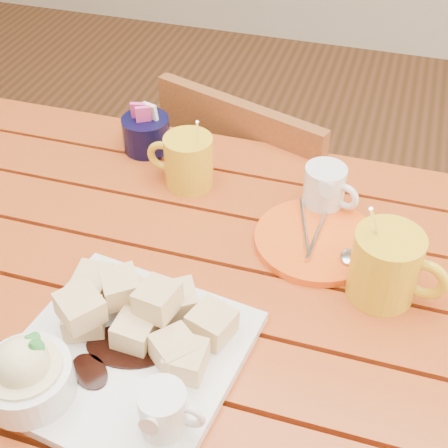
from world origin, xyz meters
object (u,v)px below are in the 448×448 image
(coffee_mug_right, at_px, (387,266))
(chair_far, at_px, (260,217))
(orange_saucer, at_px, (317,240))
(table, at_px, (194,334))
(coffee_mug_left, at_px, (187,160))
(dessert_plate, at_px, (106,351))

(coffee_mug_right, relative_size, chair_far, 0.20)
(orange_saucer, relative_size, chair_far, 0.24)
(table, relative_size, orange_saucer, 6.21)
(table, distance_m, orange_saucer, 0.24)
(table, bearing_deg, coffee_mug_left, 110.82)
(table, bearing_deg, chair_far, 92.49)
(chair_far, bearing_deg, table, 110.99)
(coffee_mug_right, xyz_separation_m, chair_far, (-0.29, 0.46, -0.35))
(table, distance_m, coffee_mug_right, 0.32)
(coffee_mug_right, height_order, chair_far, coffee_mug_right)
(table, bearing_deg, dessert_plate, -108.15)
(dessert_plate, xyz_separation_m, chair_far, (0.03, 0.69, -0.33))
(coffee_mug_right, bearing_deg, table, -154.42)
(coffee_mug_left, height_order, chair_far, coffee_mug_left)
(dessert_plate, height_order, coffee_mug_left, coffee_mug_left)
(coffee_mug_left, bearing_deg, orange_saucer, -17.99)
(coffee_mug_left, xyz_separation_m, chair_far, (0.07, 0.29, -0.35))
(chair_far, bearing_deg, coffee_mug_left, 95.76)
(orange_saucer, bearing_deg, table, -137.37)
(dessert_plate, height_order, orange_saucer, dessert_plate)
(orange_saucer, bearing_deg, coffee_mug_right, -35.48)
(table, height_order, chair_far, chair_far)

